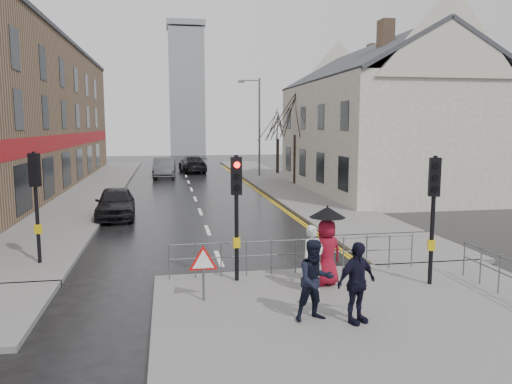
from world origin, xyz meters
name	(u,v)px	position (x,y,z in m)	size (l,w,h in m)	color
ground	(231,288)	(0.00, 0.00, 0.00)	(120.00, 120.00, 0.00)	black
near_pavement	(394,330)	(3.00, -3.50, 0.07)	(10.00, 9.00, 0.14)	#605E5B
left_pavement	(96,187)	(-6.50, 23.00, 0.07)	(4.00, 44.00, 0.14)	#605E5B
right_pavement	(273,180)	(6.50, 25.00, 0.07)	(4.00, 40.00, 0.14)	#605E5B
pavement_bridge_right	(405,248)	(6.50, 3.00, 0.07)	(4.00, 4.20, 0.14)	#605E5B
building_left_terrace	(1,115)	(-12.00, 22.00, 5.00)	(8.00, 42.00, 10.00)	#80634A
building_right_cream	(378,118)	(12.00, 18.00, 4.78)	(9.00, 16.40, 10.10)	beige
church_tower	(187,93)	(1.50, 62.00, 9.00)	(5.00, 5.00, 18.00)	gray
traffic_signal_near_left	(236,196)	(0.20, 0.20, 2.46)	(0.28, 0.27, 3.40)	black
traffic_signal_near_right	(434,197)	(5.20, -1.00, 2.46)	(0.34, 0.33, 3.40)	black
traffic_signal_far_left	(36,188)	(-5.50, 3.00, 2.46)	(0.34, 0.33, 3.40)	black
guard_railing_front	(296,248)	(1.95, 0.60, 0.86)	(7.14, 0.04, 1.00)	#595B5E
warning_sign	(203,264)	(-0.80, -1.21, 1.04)	(0.80, 0.07, 1.35)	#595B5E
street_lamp	(257,120)	(5.82, 28.00, 4.71)	(1.83, 0.25, 8.00)	#595B5E
tree_near	(296,114)	(7.50, 22.00, 5.14)	(2.40, 2.40, 6.58)	#2D2119
tree_far	(278,124)	(8.00, 30.00, 4.42)	(2.40, 2.40, 5.64)	#2D2119
pedestrian_a	(313,258)	(1.97, -1.01, 0.99)	(0.62, 0.40, 1.69)	silver
pedestrian_b	(315,280)	(1.47, -2.85, 1.02)	(0.86, 0.67, 1.77)	black
pedestrian_with_umbrella	(327,243)	(2.47, -0.58, 1.27)	(0.96, 0.96, 2.09)	maroon
pedestrian_d	(357,283)	(2.29, -3.14, 1.02)	(1.03, 0.43, 1.76)	black
car_parked	(116,203)	(-4.00, 11.00, 0.73)	(1.72, 4.27, 1.46)	black
car_mid	(164,168)	(-1.81, 29.29, 0.82)	(1.73, 4.96, 1.63)	#434648
car_far	(193,164)	(0.73, 33.41, 0.75)	(2.12, 5.20, 1.51)	black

